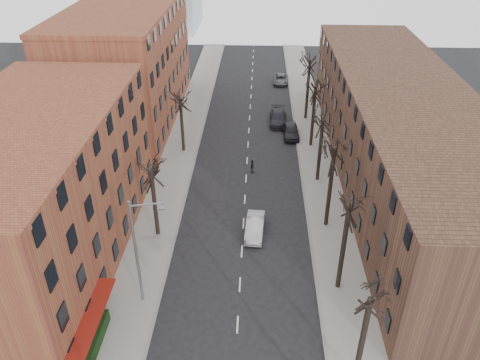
# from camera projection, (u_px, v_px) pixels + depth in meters

# --- Properties ---
(sidewalk_left) EXTENTS (4.00, 90.00, 0.15)m
(sidewalk_left) POSITION_uv_depth(u_px,v_px,m) (182.00, 147.00, 56.46)
(sidewalk_left) COLOR gray
(sidewalk_left) RESTS_ON ground
(sidewalk_right) EXTENTS (4.00, 90.00, 0.15)m
(sidewalk_right) POSITION_uv_depth(u_px,v_px,m) (315.00, 149.00, 55.89)
(sidewalk_right) COLOR gray
(sidewalk_right) RESTS_ON ground
(building_left_near) EXTENTS (12.00, 26.00, 12.00)m
(building_left_near) POSITION_uv_depth(u_px,v_px,m) (38.00, 195.00, 36.60)
(building_left_near) COLOR brown
(building_left_near) RESTS_ON ground
(building_left_far) EXTENTS (12.00, 28.00, 14.00)m
(building_left_far) POSITION_uv_depth(u_px,v_px,m) (127.00, 66.00, 60.79)
(building_left_far) COLOR brown
(building_left_far) RESTS_ON ground
(building_right) EXTENTS (12.00, 50.00, 10.00)m
(building_right) POSITION_uv_depth(u_px,v_px,m) (400.00, 131.00, 48.78)
(building_right) COLOR #523626
(building_right) RESTS_ON ground
(awning_left) EXTENTS (1.20, 7.00, 0.15)m
(awning_left) POSITION_uv_depth(u_px,v_px,m) (99.00, 343.00, 31.84)
(awning_left) COLOR maroon
(awning_left) RESTS_ON ground
(hedge) EXTENTS (0.80, 6.00, 1.00)m
(hedge) POSITION_uv_depth(u_px,v_px,m) (91.00, 349.00, 30.65)
(hedge) COLOR black
(hedge) RESTS_ON sidewalk_left
(tree_right_b) EXTENTS (5.20, 5.20, 10.80)m
(tree_right_b) POSITION_uv_depth(u_px,v_px,m) (337.00, 287.00, 36.35)
(tree_right_b) COLOR black
(tree_right_b) RESTS_ON ground
(tree_right_c) EXTENTS (5.20, 5.20, 11.60)m
(tree_right_c) POSITION_uv_depth(u_px,v_px,m) (326.00, 225.00, 43.17)
(tree_right_c) COLOR black
(tree_right_c) RESTS_ON ground
(tree_right_d) EXTENTS (5.20, 5.20, 10.00)m
(tree_right_d) POSITION_uv_depth(u_px,v_px,m) (317.00, 180.00, 49.98)
(tree_right_d) COLOR black
(tree_right_d) RESTS_ON ground
(tree_right_e) EXTENTS (5.20, 5.20, 10.80)m
(tree_right_e) POSITION_uv_depth(u_px,v_px,m) (310.00, 146.00, 56.80)
(tree_right_e) COLOR black
(tree_right_e) RESTS_ON ground
(tree_right_f) EXTENTS (5.20, 5.20, 11.60)m
(tree_right_f) POSITION_uv_depth(u_px,v_px,m) (305.00, 119.00, 63.61)
(tree_right_f) COLOR black
(tree_right_f) RESTS_ON ground
(tree_left_a) EXTENTS (5.20, 5.20, 9.50)m
(tree_left_a) POSITION_uv_depth(u_px,v_px,m) (158.00, 234.00, 42.00)
(tree_left_a) COLOR black
(tree_left_a) RESTS_ON ground
(tree_left_b) EXTENTS (5.20, 5.20, 9.50)m
(tree_left_b) POSITION_uv_depth(u_px,v_px,m) (184.00, 151.00, 55.63)
(tree_left_b) COLOR black
(tree_left_b) RESTS_ON ground
(streetlight) EXTENTS (2.45, 0.22, 9.03)m
(streetlight) POSITION_uv_depth(u_px,v_px,m) (138.00, 249.00, 32.54)
(streetlight) COLOR slate
(streetlight) RESTS_ON ground
(silver_sedan) EXTENTS (1.83, 4.53, 1.46)m
(silver_sedan) POSITION_uv_depth(u_px,v_px,m) (255.00, 227.00, 41.77)
(silver_sedan) COLOR #A6A8AD
(silver_sedan) RESTS_ON ground
(parked_car_near) EXTENTS (2.07, 4.83, 1.63)m
(parked_car_near) POSITION_uv_depth(u_px,v_px,m) (291.00, 131.00, 58.57)
(parked_car_near) COLOR black
(parked_car_near) RESTS_ON ground
(parked_car_mid) EXTENTS (2.28, 5.44, 1.57)m
(parked_car_mid) POSITION_uv_depth(u_px,v_px,m) (278.00, 118.00, 62.04)
(parked_car_mid) COLOR black
(parked_car_mid) RESTS_ON ground
(parked_car_far) EXTENTS (2.53, 4.93, 1.33)m
(parked_car_far) POSITION_uv_depth(u_px,v_px,m) (281.00, 79.00, 75.28)
(parked_car_far) COLOR #53555A
(parked_car_far) RESTS_ON ground
(pedestrian_crossing) EXTENTS (0.47, 0.95, 1.57)m
(pedestrian_crossing) POSITION_uv_depth(u_px,v_px,m) (252.00, 166.00, 50.91)
(pedestrian_crossing) COLOR black
(pedestrian_crossing) RESTS_ON ground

